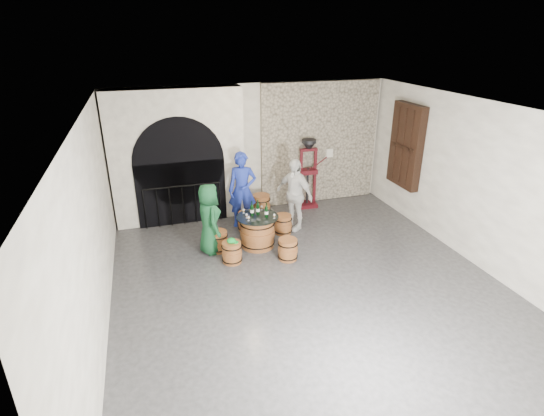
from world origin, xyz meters
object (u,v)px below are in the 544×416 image
object	(u,v)px
person_blue	(242,190)
barrel_stool_near_left	(232,252)
barrel_table	(258,232)
barrel_stool_near_right	(288,249)
corking_press	(308,168)
wine_bottle_left	(252,210)
wine_bottle_right	(258,209)
wine_bottle_center	(266,211)
person_white	(294,194)
side_barrel	(261,207)
person_green	(209,219)
barrel_stool_left	(218,241)
barrel_stool_far	(247,221)
barrel_stool_right	(283,224)

from	to	relation	value
person_blue	barrel_stool_near_left	bearing A→B (deg)	-95.76
barrel_table	barrel_stool_near_right	world-z (taller)	barrel_table
barrel_table	corking_press	xyz separation A→B (m)	(1.86, 1.80, 0.71)
barrel_stool_near_left	wine_bottle_left	bearing A→B (deg)	46.16
wine_bottle_right	wine_bottle_center	bearing A→B (deg)	-56.78
person_white	side_barrel	size ratio (longest dim) A/B	2.79
person_blue	wine_bottle_left	distance (m)	1.05
barrel_stool_near_left	side_barrel	xyz separation A→B (m)	(1.16, 1.95, 0.08)
person_blue	side_barrel	distance (m)	0.86
person_green	person_white	size ratio (longest dim) A/B	0.89
wine_bottle_center	wine_bottle_right	bearing A→B (deg)	123.22
side_barrel	corking_press	size ratio (longest dim) A/B	0.34
barrel_stool_near_left	wine_bottle_right	distance (m)	1.14
barrel_stool_left	wine_bottle_center	xyz separation A→B (m)	(1.03, -0.13, 0.62)
wine_bottle_center	wine_bottle_left	bearing A→B (deg)	146.52
barrel_stool_far	wine_bottle_left	bearing A→B (deg)	-94.04
barrel_stool_left	wine_bottle_right	size ratio (longest dim) A/B	1.39
person_green	wine_bottle_center	distance (m)	1.20
person_blue	side_barrel	size ratio (longest dim) A/B	2.96
barrel_table	barrel_stool_far	xyz separation A→B (m)	(-0.04, 0.86, -0.13)
person_white	barrel_stool_right	bearing A→B (deg)	-90.98
person_blue	corking_press	distance (m)	2.02
barrel_stool_right	barrel_stool_near_left	bearing A→B (deg)	-145.70
wine_bottle_right	person_blue	bearing A→B (deg)	95.38
barrel_stool_far	barrel_table	bearing A→B (deg)	-87.47
barrel_table	wine_bottle_center	xyz separation A→B (m)	(0.18, -0.08, 0.49)
barrel_stool_left	wine_bottle_center	world-z (taller)	wine_bottle_center
barrel_stool_near_right	person_green	size ratio (longest dim) A/B	0.30
barrel_stool_far	side_barrel	xyz separation A→B (m)	(0.52, 0.57, 0.08)
barrel_table	barrel_stool_left	bearing A→B (deg)	176.93
barrel_stool_near_right	wine_bottle_right	xyz separation A→B (m)	(-0.40, 0.85, 0.62)
wine_bottle_left	barrel_stool_right	bearing A→B (deg)	23.03
person_white	wine_bottle_center	xyz separation A→B (m)	(-0.89, -0.73, -0.02)
side_barrel	barrel_stool_near_right	bearing A→B (deg)	-91.08
barrel_stool_near_left	corking_press	bearing A→B (deg)	42.37
barrel_table	barrel_stool_left	xyz separation A→B (m)	(-0.86, 0.05, -0.13)
barrel_stool_left	side_barrel	bearing A→B (deg)	45.90
barrel_table	person_blue	bearing A→B (deg)	92.53
barrel_stool_right	corking_press	size ratio (longest dim) A/B	0.25
barrel_stool_near_left	barrel_stool_far	bearing A→B (deg)	64.94
person_blue	corking_press	world-z (taller)	corking_press
barrel_stool_far	person_blue	size ratio (longest dim) A/B	0.25
wine_bottle_left	side_barrel	world-z (taller)	wine_bottle_left
barrel_table	person_white	bearing A→B (deg)	31.25
barrel_stool_near_left	person_green	xyz separation A→B (m)	(-0.33, 0.57, 0.54)
barrel_stool_near_left	person_white	distance (m)	2.19
barrel_stool_far	corking_press	world-z (taller)	corking_press
barrel_stool_right	side_barrel	xyz separation A→B (m)	(-0.25, 0.98, 0.08)
barrel_stool_near_right	barrel_stool_near_left	world-z (taller)	same
barrel_stool_left	wine_bottle_left	xyz separation A→B (m)	(0.76, 0.05, 0.62)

